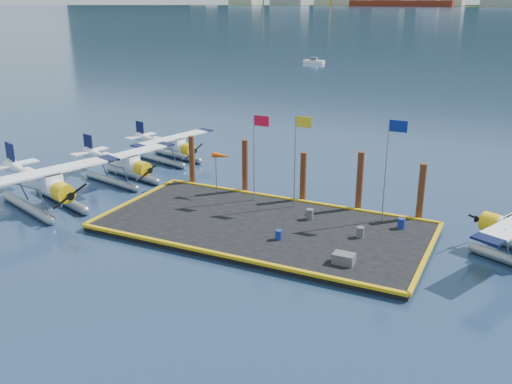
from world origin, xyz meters
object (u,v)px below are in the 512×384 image
Objects in this scene: drum_5 at (310,214)px; piling_0 at (192,162)px; seaplane_a at (45,186)px; piling_2 at (303,179)px; windsock at (222,157)px; drum_4 at (401,223)px; piling_3 at (360,183)px; seaplane_b at (124,165)px; flagpole_yellow at (298,148)px; flagpole_red at (257,145)px; seaplane_c at (172,147)px; drum_2 at (360,232)px; flagpole_blue at (390,156)px; crate at (344,259)px; drum_1 at (279,235)px; piling_4 at (421,194)px; piling_1 at (245,168)px.

piling_0 is at bearing 162.88° from drum_5.
piling_2 is at bearing 137.79° from seaplane_a.
windsock reaches higher than drum_5.
piling_3 reaches higher than drum_4.
flagpole_yellow is at bearing 102.07° from seaplane_b.
flagpole_red is at bearing -166.75° from piling_3.
seaplane_c is 1.37× the size of flagpole_yellow.
drum_2 is 0.15× the size of piling_3.
flagpole_blue is at bearing 21.33° from drum_5.
piling_0 is 13.00m from piling_3.
flagpole_red is (-8.47, 6.91, 3.71)m from crate.
drum_1 is at bearing -79.75° from piling_2.
drum_2 is (4.20, 2.39, 0.03)m from drum_1.
flagpole_red reaches higher than piling_4.
piling_1 is at bearing 136.85° from flagpole_red.
drum_2 is (19.93, -10.04, -0.60)m from seaplane_c.
windsock is at bearing 66.67° from seaplane_c.
windsock is (8.93, -0.30, 1.84)m from seaplane_b.
piling_1 is at bearing 146.68° from seaplane_a.
piling_3 is at bearing 101.16° from crate.
seaplane_b reaches higher than seaplane_c.
flagpole_yellow reaches higher than drum_5.
drum_4 is 0.11× the size of flagpole_red.
flagpole_yellow reaches higher than drum_4.
flagpole_yellow is at bearing 128.41° from crate.
piling_4 reaches higher than seaplane_c.
flagpole_yellow reaches higher than seaplane_a.
piling_0 is at bearing 161.55° from seaplane_a.
seaplane_a is at bearing -163.63° from drum_5.
drum_2 is at bearing -18.06° from piling_0.
flagpole_yellow is at bearing 79.18° from seaplane_c.
piling_2 is (14.45, 1.30, 0.52)m from seaplane_b.
piling_2 is at bearing 100.25° from drum_1.
flagpole_yellow is 1.55× the size of piling_0.
drum_2 is 0.16× the size of piling_4.
piling_1 is at bearing 152.14° from drum_5.
crate is 0.26× the size of piling_3.
windsock reaches higher than seaplane_b.
seaplane_a is 1.68× the size of flagpole_yellow.
windsock is (-11.02, 3.13, 2.51)m from drum_2.
drum_4 is 0.16× the size of piling_4.
flagpole_blue is 1.71× the size of piling_2.
piling_2 is (-5.49, 4.73, 1.18)m from drum_2.
drum_5 is at bearing -47.40° from flagpole_yellow.
drum_1 is 7.75m from drum_4.
flagpole_yellow reaches higher than drum_2.
drum_2 is 0.11× the size of flagpole_red.
drum_1 is at bearing -50.87° from piling_1.
drum_1 is 0.85× the size of drum_5.
seaplane_b is 10.06m from piling_1.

